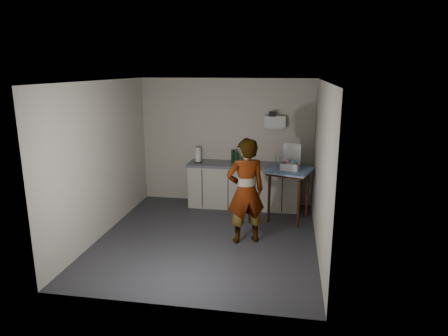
% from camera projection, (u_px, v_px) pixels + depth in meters
% --- Properties ---
extents(ground, '(4.00, 4.00, 0.00)m').
position_uv_depth(ground, '(207.00, 238.00, 6.74)').
color(ground, '#2A292F').
rests_on(ground, ground).
extents(wall_back, '(3.60, 0.02, 2.60)m').
position_uv_depth(wall_back, '(226.00, 142.00, 8.32)').
color(wall_back, beige).
rests_on(wall_back, ground).
extents(wall_right, '(0.02, 4.00, 2.60)m').
position_uv_depth(wall_right, '(320.00, 168.00, 6.13)').
color(wall_right, beige).
rests_on(wall_right, ground).
extents(wall_left, '(0.02, 4.00, 2.60)m').
position_uv_depth(wall_left, '(103.00, 159.00, 6.71)').
color(wall_left, beige).
rests_on(wall_left, ground).
extents(ceiling, '(3.60, 4.00, 0.01)m').
position_uv_depth(ceiling, '(206.00, 81.00, 6.10)').
color(ceiling, white).
rests_on(ceiling, wall_back).
extents(kitchen_counter, '(2.24, 0.62, 0.91)m').
position_uv_depth(kitchen_counter, '(243.00, 187.00, 8.19)').
color(kitchen_counter, black).
rests_on(kitchen_counter, ground).
extents(wall_shelf, '(0.42, 0.18, 0.37)m').
position_uv_depth(wall_shelf, '(275.00, 122.00, 7.99)').
color(wall_shelf, silver).
rests_on(wall_shelf, ground).
extents(side_table, '(0.95, 0.95, 0.98)m').
position_uv_depth(side_table, '(289.00, 176.00, 7.37)').
color(side_table, '#3A1C0D').
rests_on(side_table, ground).
extents(standing_man, '(0.75, 0.63, 1.74)m').
position_uv_depth(standing_man, '(246.00, 191.00, 6.42)').
color(standing_man, '#B2A593').
rests_on(standing_man, ground).
extents(soap_bottle, '(0.16, 0.16, 0.30)m').
position_uv_depth(soap_bottle, '(237.00, 157.00, 8.02)').
color(soap_bottle, black).
rests_on(soap_bottle, kitchen_counter).
extents(soda_can, '(0.07, 0.07, 0.12)m').
position_uv_depth(soda_can, '(246.00, 161.00, 8.08)').
color(soda_can, '#B7122F').
rests_on(soda_can, kitchen_counter).
extents(dark_bottle, '(0.08, 0.08, 0.27)m').
position_uv_depth(dark_bottle, '(233.00, 156.00, 8.15)').
color(dark_bottle, black).
rests_on(dark_bottle, kitchen_counter).
extents(paper_towel, '(0.18, 0.18, 0.31)m').
position_uv_depth(paper_towel, '(198.00, 155.00, 8.17)').
color(paper_towel, black).
rests_on(paper_towel, kitchen_counter).
extents(dish_rack, '(0.35, 0.26, 0.25)m').
position_uv_depth(dish_rack, '(283.00, 163.00, 7.91)').
color(dish_rack, silver).
rests_on(dish_rack, kitchen_counter).
extents(bakery_box, '(0.37, 0.38, 0.46)m').
position_uv_depth(bakery_box, '(290.00, 164.00, 7.34)').
color(bakery_box, silver).
rests_on(bakery_box, side_table).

